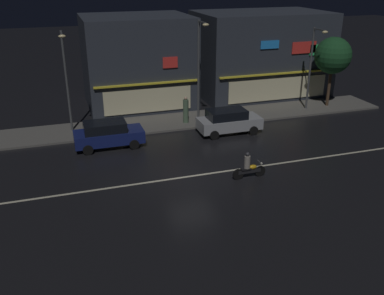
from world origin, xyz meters
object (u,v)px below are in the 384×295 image
(streetlamp_mid, at_px, (200,64))
(traffic_cone, at_px, (133,138))
(parked_car_near_kerb, at_px, (229,121))
(streetlamp_east, at_px, (313,62))
(parked_car_trailing, at_px, (108,134))
(pedestrian_on_sidewalk, at_px, (186,111))
(streetlamp_west, at_px, (66,74))
(motorcycle_lead, at_px, (249,167))

(streetlamp_mid, height_order, traffic_cone, streetlamp_mid)
(parked_car_near_kerb, bearing_deg, streetlamp_east, -161.49)
(parked_car_near_kerb, relative_size, parked_car_trailing, 1.00)
(pedestrian_on_sidewalk, bearing_deg, streetlamp_west, -102.54)
(pedestrian_on_sidewalk, bearing_deg, motorcycle_lead, -4.05)
(streetlamp_mid, relative_size, pedestrian_on_sidewalk, 3.73)
(streetlamp_west, relative_size, streetlamp_mid, 0.94)
(pedestrian_on_sidewalk, relative_size, traffic_cone, 3.48)
(streetlamp_east, height_order, motorcycle_lead, streetlamp_east)
(pedestrian_on_sidewalk, bearing_deg, traffic_cone, -70.72)
(pedestrian_on_sidewalk, relative_size, parked_car_trailing, 0.44)
(parked_car_trailing, relative_size, motorcycle_lead, 2.26)
(streetlamp_east, distance_m, parked_car_trailing, 16.55)
(motorcycle_lead, bearing_deg, parked_car_near_kerb, -100.69)
(streetlamp_east, relative_size, motorcycle_lead, 3.31)
(pedestrian_on_sidewalk, xyz_separation_m, motorcycle_lead, (0.64, -9.32, -0.39))
(streetlamp_west, height_order, streetlamp_east, streetlamp_west)
(streetlamp_east, xyz_separation_m, pedestrian_on_sidewalk, (-10.13, -0.03, -2.89))
(parked_car_trailing, height_order, motorcycle_lead, parked_car_trailing)
(traffic_cone, bearing_deg, pedestrian_on_sidewalk, 27.27)
(streetlamp_east, bearing_deg, pedestrian_on_sidewalk, -179.82)
(parked_car_near_kerb, xyz_separation_m, parked_car_trailing, (-8.18, 0.02, 0.00))
(streetlamp_east, bearing_deg, parked_car_near_kerb, -161.49)
(streetlamp_mid, relative_size, parked_car_near_kerb, 1.66)
(streetlamp_east, height_order, parked_car_trailing, streetlamp_east)
(parked_car_near_kerb, height_order, traffic_cone, parked_car_near_kerb)
(streetlamp_east, bearing_deg, motorcycle_lead, -135.43)
(streetlamp_west, height_order, streetlamp_mid, streetlamp_mid)
(streetlamp_west, xyz_separation_m, parked_car_trailing, (2.04, -3.22, -3.26))
(streetlamp_west, distance_m, parked_car_near_kerb, 11.20)
(traffic_cone, bearing_deg, streetlamp_west, 142.15)
(streetlamp_mid, xyz_separation_m, streetlamp_east, (9.11, 0.02, -0.44))
(traffic_cone, bearing_deg, streetlamp_mid, 22.68)
(parked_car_trailing, xyz_separation_m, traffic_cone, (1.63, 0.38, -0.59))
(streetlamp_east, bearing_deg, streetlamp_west, 178.10)
(streetlamp_west, height_order, parked_car_trailing, streetlamp_west)
(parked_car_near_kerb, bearing_deg, pedestrian_on_sidewalk, -49.21)
(streetlamp_east, height_order, parked_car_near_kerb, streetlamp_east)
(streetlamp_east, xyz_separation_m, parked_car_near_kerb, (-7.89, -2.64, -3.04))
(parked_car_near_kerb, height_order, motorcycle_lead, parked_car_near_kerb)
(streetlamp_mid, height_order, streetlamp_east, streetlamp_mid)
(streetlamp_west, xyz_separation_m, streetlamp_mid, (8.99, -0.62, 0.22))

